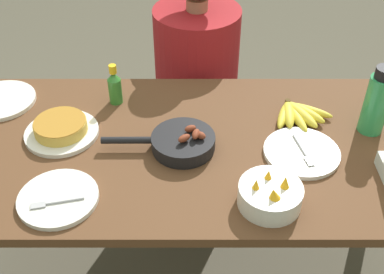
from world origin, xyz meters
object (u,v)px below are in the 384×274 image
object	(u,v)px
hot_sauce_bottle	(117,86)
frittata_plate_center	(63,129)
banana_bunch	(299,114)
empty_plate_mid_edge	(303,153)
fruit_bowl_citrus	(272,195)
water_bottle	(379,102)
person_figure	(198,100)
skillet	(183,142)
empty_plate_far_right	(60,198)
empty_plate_far_left	(3,100)

from	to	relation	value
hot_sauce_bottle	frittata_plate_center	bearing A→B (deg)	-129.99
banana_bunch	hot_sauce_bottle	size ratio (longest dim) A/B	1.41
empty_plate_mid_edge	fruit_bowl_citrus	xyz separation A→B (m)	(-0.14, -0.22, 0.03)
fruit_bowl_citrus	water_bottle	bearing A→B (deg)	41.59
water_bottle	person_figure	size ratio (longest dim) A/B	0.21
frittata_plate_center	hot_sauce_bottle	xyz separation A→B (m)	(0.17, 0.20, 0.05)
banana_bunch	empty_plate_mid_edge	size ratio (longest dim) A/B	0.90
banana_bunch	hot_sauce_bottle	world-z (taller)	hot_sauce_bottle
skillet	water_bottle	world-z (taller)	water_bottle
empty_plate_far_right	empty_plate_mid_edge	xyz separation A→B (m)	(0.76, 0.21, -0.00)
skillet	water_bottle	size ratio (longest dim) A/B	1.51
empty_plate_far_right	water_bottle	size ratio (longest dim) A/B	0.96
banana_bunch	empty_plate_mid_edge	xyz separation A→B (m)	(-0.02, -0.20, -0.01)
person_figure	empty_plate_far_left	bearing A→B (deg)	-152.15
banana_bunch	hot_sauce_bottle	xyz separation A→B (m)	(-0.67, 0.10, 0.05)
frittata_plate_center	empty_plate_far_left	world-z (taller)	frittata_plate_center
person_figure	fruit_bowl_citrus	bearing A→B (deg)	-77.25
fruit_bowl_citrus	water_bottle	distance (m)	0.54
banana_bunch	person_figure	xyz separation A→B (m)	(-0.36, 0.50, -0.29)
skillet	water_bottle	xyz separation A→B (m)	(0.66, 0.10, 0.09)
frittata_plate_center	water_bottle	size ratio (longest dim) A/B	1.01
empty_plate_far_right	empty_plate_mid_edge	bearing A→B (deg)	15.27
banana_bunch	skillet	bearing A→B (deg)	-157.59
empty_plate_mid_edge	fruit_bowl_citrus	size ratio (longest dim) A/B	1.33
fruit_bowl_citrus	empty_plate_far_left	bearing A→B (deg)	151.40
banana_bunch	hot_sauce_bottle	bearing A→B (deg)	171.36
skillet	person_figure	xyz separation A→B (m)	(0.06, 0.67, -0.29)
hot_sauce_bottle	skillet	bearing A→B (deg)	-47.25
empty_plate_mid_edge	water_bottle	size ratio (longest dim) A/B	1.00
skillet	person_figure	size ratio (longest dim) A/B	0.32
empty_plate_far_left	empty_plate_mid_edge	xyz separation A→B (m)	(1.09, -0.30, -0.00)
empty_plate_mid_edge	hot_sauce_bottle	bearing A→B (deg)	155.13
fruit_bowl_citrus	frittata_plate_center	bearing A→B (deg)	154.48
skillet	empty_plate_mid_edge	bearing A→B (deg)	175.62
banana_bunch	frittata_plate_center	distance (m)	0.84
empty_plate_mid_edge	fruit_bowl_citrus	distance (m)	0.26
banana_bunch	skillet	world-z (taller)	skillet
skillet	frittata_plate_center	distance (m)	0.43
skillet	empty_plate_mid_edge	world-z (taller)	skillet
skillet	empty_plate_mid_edge	xyz separation A→B (m)	(0.40, -0.03, -0.02)
skillet	fruit_bowl_citrus	xyz separation A→B (m)	(0.26, -0.25, 0.01)
empty_plate_far_right	hot_sauce_bottle	size ratio (longest dim) A/B	1.50
skillet	empty_plate_far_right	world-z (taller)	skillet
empty_plate_mid_edge	person_figure	distance (m)	0.82
fruit_bowl_citrus	empty_plate_mid_edge	bearing A→B (deg)	58.61
skillet	empty_plate_far_right	size ratio (longest dim) A/B	1.58
water_bottle	frittata_plate_center	bearing A→B (deg)	-178.52
frittata_plate_center	empty_plate_far_right	xyz separation A→B (m)	(0.05, -0.31, -0.02)
empty_plate_mid_edge	person_figure	bearing A→B (deg)	116.25
frittata_plate_center	person_figure	distance (m)	0.81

